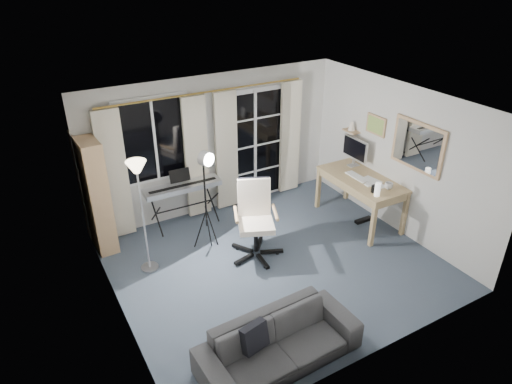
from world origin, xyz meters
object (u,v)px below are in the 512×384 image
studio_light (206,170)px  desk (361,183)px  bookshelf (93,196)px  mug (389,185)px  sofa (279,337)px  keyboard_piano (183,188)px  monitor (355,149)px  torchiere_lamp (139,184)px  office_chair (255,212)px

studio_light → desk: bearing=-35.6°
bookshelf → mug: size_ratio=13.58×
desk → sofa: size_ratio=0.81×
keyboard_piano → mug: keyboard_piano is taller
monitor → torchiere_lamp: bearing=-179.8°
sofa → mug: bearing=24.0°
keyboard_piano → desk: size_ratio=0.85×
bookshelf → desk: bearing=-22.5°
office_chair → mug: (2.08, -0.59, 0.18)m
studio_light → office_chair: bearing=-61.5°
torchiere_lamp → studio_light: size_ratio=1.04×
bookshelf → sofa: bearing=-73.1°
desk → monitor: size_ratio=2.60×
torchiere_lamp → office_chair: 1.75m
studio_light → monitor: bearing=-25.5°
desk → bookshelf: bearing=160.4°
sofa → keyboard_piano: bearing=84.8°
mug → sofa: (-2.92, -1.42, -0.51)m
keyboard_piano → monitor: bearing=-16.1°
torchiere_lamp → monitor: torchiere_lamp is taller
bookshelf → torchiere_lamp: 1.22m
bookshelf → keyboard_piano: (1.37, -0.13, -0.15)m
mug → desk: bearing=101.3°
bookshelf → torchiere_lamp: (0.46, -0.99, 0.53)m
torchiere_lamp → studio_light: torchiere_lamp is taller
keyboard_piano → monitor: monitor is taller
office_chair → sofa: bearing=-89.5°
torchiere_lamp → mug: (3.64, -0.96, -0.51)m
torchiere_lamp → monitor: (3.74, -0.01, -0.27)m
bookshelf → studio_light: bookshelf is taller
desk → keyboard_piano: bearing=153.6°
torchiere_lamp → mug: 3.80m
keyboard_piano → desk: 2.95m
keyboard_piano → office_chair: 1.40m
torchiere_lamp → studio_light: bearing=3.3°
office_chair → studio_light: bearing=165.6°
torchiere_lamp → desk: 3.63m
keyboard_piano → sofa: (-0.19, -3.25, -0.34)m
studio_light → office_chair: size_ratio=1.41×
office_chair → monitor: monitor is taller
torchiere_lamp → keyboard_piano: 1.43m
torchiere_lamp → desk: size_ratio=1.14×
keyboard_piano → desk: (2.63, -1.33, 0.01)m
bookshelf → studio_light: bearing=-35.2°
bookshelf → monitor: size_ratio=3.09×
bookshelf → mug: bearing=-28.0°
keyboard_piano → sofa: size_ratio=0.68×
mug → studio_light: bearing=158.9°
studio_light → monitor: studio_light is taller
keyboard_piano → bookshelf: bearing=175.9°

